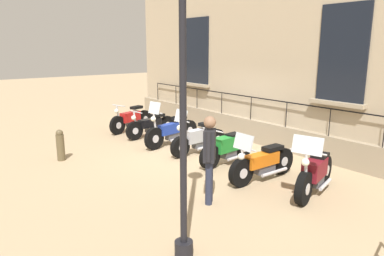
# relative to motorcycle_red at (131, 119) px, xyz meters

# --- Properties ---
(ground_plane) EXTENTS (60.00, 60.00, 0.00)m
(ground_plane) POSITION_rel_motorcycle_red_xyz_m (-0.25, 3.79, -0.43)
(ground_plane) COLOR tan
(building_facade) EXTENTS (0.82, 13.46, 7.22)m
(building_facade) POSITION_rel_motorcycle_red_xyz_m (-2.77, 3.79, 3.06)
(building_facade) COLOR tan
(building_facade) RESTS_ON ground_plane
(motorcycle_red) EXTENTS (2.04, 0.85, 1.05)m
(motorcycle_red) POSITION_rel_motorcycle_red_xyz_m (0.00, 0.00, 0.00)
(motorcycle_red) COLOR black
(motorcycle_red) RESTS_ON ground_plane
(motorcycle_black) EXTENTS (2.05, 0.62, 0.97)m
(motorcycle_black) POSITION_rel_motorcycle_red_xyz_m (-0.11, 1.22, -0.03)
(motorcycle_black) COLOR black
(motorcycle_black) RESTS_ON ground_plane
(motorcycle_blue) EXTENTS (2.22, 0.63, 1.47)m
(motorcycle_blue) POSITION_rel_motorcycle_red_xyz_m (-0.08, 2.54, 0.01)
(motorcycle_blue) COLOR black
(motorcycle_blue) RESTS_ON ground_plane
(motorcycle_silver) EXTENTS (2.07, 0.55, 1.38)m
(motorcycle_silver) POSITION_rel_motorcycle_red_xyz_m (-0.19, 3.76, -0.01)
(motorcycle_silver) COLOR black
(motorcycle_silver) RESTS_ON ground_plane
(motorcycle_green) EXTENTS (1.96, 0.71, 1.03)m
(motorcycle_green) POSITION_rel_motorcycle_red_xyz_m (-0.16, 5.00, -0.01)
(motorcycle_green) COLOR black
(motorcycle_green) RESTS_ON ground_plane
(motorcycle_orange) EXTENTS (2.08, 0.64, 1.21)m
(motorcycle_orange) POSITION_rel_motorcycle_red_xyz_m (0.01, 6.41, -0.02)
(motorcycle_orange) COLOR black
(motorcycle_orange) RESTS_ON ground_plane
(motorcycle_maroon) EXTENTS (2.00, 0.88, 1.40)m
(motorcycle_maroon) POSITION_rel_motorcycle_red_xyz_m (-0.24, 7.64, 0.02)
(motorcycle_maroon) COLOR black
(motorcycle_maroon) RESTS_ON ground_plane
(lamppost) EXTENTS (0.38, 0.38, 5.20)m
(lamppost) POSITION_rel_motorcycle_red_xyz_m (3.35, 7.82, 2.78)
(lamppost) COLOR black
(lamppost) RESTS_ON ground_plane
(bollard) EXTENTS (0.22, 0.22, 0.87)m
(bollard) POSITION_rel_motorcycle_red_xyz_m (3.26, 1.98, 0.00)
(bollard) COLOR brown
(bollard) RESTS_ON ground_plane
(pedestrian_standing) EXTENTS (0.41, 0.41, 1.79)m
(pedestrian_standing) POSITION_rel_motorcycle_red_xyz_m (1.82, 6.60, 0.59)
(pedestrian_standing) COLOR #23283D
(pedestrian_standing) RESTS_ON ground_plane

